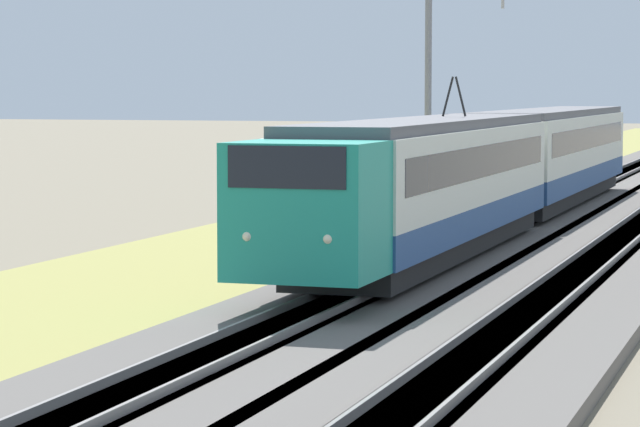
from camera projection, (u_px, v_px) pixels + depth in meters
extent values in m
cube|color=#605B56|center=(551.00, 209.00, 56.72)|extent=(240.00, 4.40, 0.30)
cube|color=#4C4238|center=(551.00, 209.00, 56.72)|extent=(240.00, 1.57, 0.30)
cube|color=gray|center=(537.00, 202.00, 56.87)|extent=(240.00, 0.07, 0.15)
cube|color=gray|center=(566.00, 203.00, 56.54)|extent=(240.00, 0.07, 0.15)
cube|color=#99934C|center=(412.00, 208.00, 58.38)|extent=(240.00, 8.92, 0.12)
cube|color=teal|center=(307.00, 210.00, 28.99)|extent=(2.40, 2.76, 2.62)
cube|color=black|center=(301.00, 165.00, 28.58)|extent=(1.73, 2.30, 0.79)
sphere|color=#F2EAC6|center=(248.00, 236.00, 28.18)|extent=(0.20, 0.20, 0.20)
sphere|color=#F2EAC6|center=(328.00, 239.00, 27.69)|extent=(0.20, 0.20, 0.20)
cube|color=navy|center=(430.00, 217.00, 38.50)|extent=(17.48, 2.87, 0.73)
cube|color=silver|center=(431.00, 166.00, 38.39)|extent=(17.48, 2.87, 1.89)
cube|color=black|center=(431.00, 160.00, 38.38)|extent=(16.08, 2.89, 0.79)
cube|color=#515156|center=(431.00, 124.00, 38.30)|extent=(17.48, 2.64, 0.25)
cube|color=black|center=(430.00, 242.00, 38.55)|extent=(16.61, 2.44, 0.55)
cylinder|color=black|center=(328.00, 266.00, 32.12)|extent=(0.86, 0.12, 0.86)
cylinder|color=black|center=(376.00, 268.00, 31.79)|extent=(0.86, 0.12, 0.86)
cube|color=navy|center=(553.00, 176.00, 56.79)|extent=(19.89, 2.87, 0.73)
cube|color=silver|center=(553.00, 141.00, 56.68)|extent=(19.89, 2.87, 1.89)
cube|color=black|center=(553.00, 137.00, 56.67)|extent=(18.29, 2.89, 0.79)
cube|color=#515156|center=(553.00, 112.00, 56.59)|extent=(19.89, 2.64, 0.25)
cube|color=black|center=(552.00, 193.00, 56.84)|extent=(18.89, 2.44, 0.55)
cylinder|color=black|center=(448.00, 96.00, 40.79)|extent=(0.06, 0.33, 1.08)
cylinder|color=black|center=(461.00, 96.00, 40.68)|extent=(0.06, 0.33, 1.08)
cube|color=black|center=(352.00, 308.00, 32.03)|extent=(0.10, 0.10, 0.00)
cylinder|color=slate|center=(428.00, 102.00, 48.59)|extent=(0.22, 0.22, 8.40)
cylinder|color=#B2ADA8|center=(503.00, 4.00, 47.60)|extent=(0.10, 0.10, 0.30)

